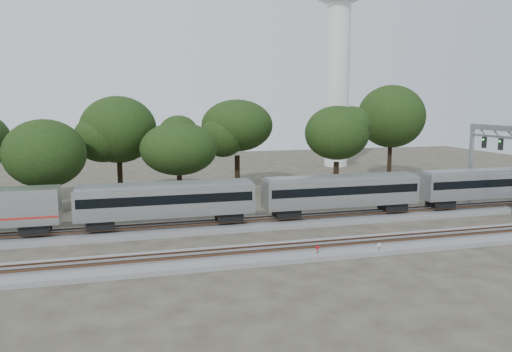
{
  "coord_description": "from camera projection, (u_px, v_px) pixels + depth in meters",
  "views": [
    {
      "loc": [
        -8.7,
        -41.13,
        12.3
      ],
      "look_at": [
        3.99,
        5.0,
        5.18
      ],
      "focal_mm": 35.0,
      "sensor_mm": 36.0,
      "label": 1
    }
  ],
  "objects": [
    {
      "name": "switch_stand_white",
      "position": [
        379.0,
        247.0,
        40.55
      ],
      "size": [
        0.3,
        0.06,
        0.94
      ],
      "rotation": [
        0.0,
        0.0,
        -0.11
      ],
      "color": "#512D19",
      "rests_on": "ground"
    },
    {
      "name": "tree_2",
      "position": [
        45.0,
        154.0,
        53.07
      ],
      "size": [
        6.96,
        6.96,
        9.81
      ],
      "color": "black",
      "rests_on": "ground"
    },
    {
      "name": "switch_lever",
      "position": [
        321.0,
        255.0,
        39.85
      ],
      "size": [
        0.55,
        0.39,
        0.3
      ],
      "primitive_type": "cube",
      "rotation": [
        0.0,
        0.0,
        0.2
      ],
      "color": "#512D19",
      "rests_on": "ground"
    },
    {
      "name": "tree_5",
      "position": [
        237.0,
        126.0,
        69.12
      ],
      "size": [
        9.2,
        9.2,
        12.97
      ],
      "color": "black",
      "rests_on": "ground"
    },
    {
      "name": "switch_stand_red",
      "position": [
        317.0,
        250.0,
        39.44
      ],
      "size": [
        0.34,
        0.08,
        1.06
      ],
      "rotation": [
        0.0,
        0.0,
        0.15
      ],
      "color": "#512D19",
      "rests_on": "ground"
    },
    {
      "name": "tree_6",
      "position": [
        337.0,
        133.0,
        65.02
      ],
      "size": [
        8.43,
        8.43,
        11.89
      ],
      "color": "black",
      "rests_on": "ground"
    },
    {
      "name": "signal_gantry",
      "position": [
        494.0,
        148.0,
        56.46
      ],
      "size": [
        0.68,
        8.0,
        9.73
      ],
      "color": "gray",
      "rests_on": "ground"
    },
    {
      "name": "tree_4",
      "position": [
        179.0,
        149.0,
        57.85
      ],
      "size": [
        7.03,
        7.03,
        9.92
      ],
      "color": "black",
      "rests_on": "ground"
    },
    {
      "name": "track_near",
      "position": [
        238.0,
        256.0,
        39.47
      ],
      "size": [
        160.0,
        5.0,
        0.73
      ],
      "color": "slate",
      "rests_on": "ground"
    },
    {
      "name": "tree_7",
      "position": [
        391.0,
        117.0,
        75.73
      ],
      "size": [
        10.27,
        10.27,
        14.48
      ],
      "color": "black",
      "rests_on": "ground"
    },
    {
      "name": "tree_3",
      "position": [
        118.0,
        130.0,
        61.68
      ],
      "size": [
        9.05,
        9.05,
        12.76
      ],
      "color": "black",
      "rests_on": "ground"
    },
    {
      "name": "train",
      "position": [
        419.0,
        187.0,
        54.54
      ],
      "size": [
        105.39,
        3.0,
        4.43
      ],
      "color": "#BABDC2",
      "rests_on": "ground"
    },
    {
      "name": "track_far",
      "position": [
        214.0,
        226.0,
        49.01
      ],
      "size": [
        160.0,
        5.0,
        0.73
      ],
      "color": "slate",
      "rests_on": "ground"
    },
    {
      "name": "ground",
      "position": [
        227.0,
        245.0,
        43.32
      ],
      "size": [
        160.0,
        160.0,
        0.0
      ],
      "primitive_type": "plane",
      "color": "#383328",
      "rests_on": "ground"
    }
  ]
}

